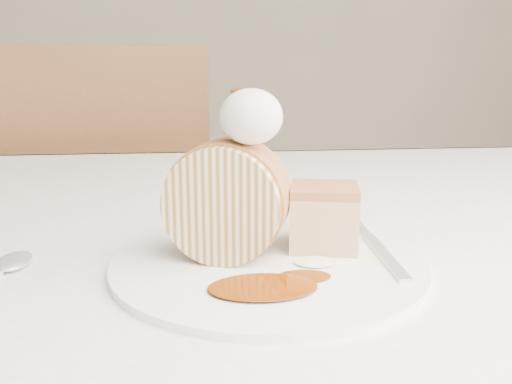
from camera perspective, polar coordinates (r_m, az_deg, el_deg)
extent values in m
cube|color=white|center=(0.67, -1.18, -4.15)|extent=(1.40, 0.90, 0.04)
cube|color=white|center=(1.13, -2.88, -3.00)|extent=(1.40, 0.01, 0.28)
cube|color=brown|center=(1.52, -15.27, -5.00)|extent=(0.56, 0.56, 0.04)
cube|color=brown|center=(1.26, -14.60, 3.25)|extent=(0.44, 0.18, 0.47)
cylinder|color=brown|center=(1.81, -9.66, -9.68)|extent=(0.04, 0.04, 0.44)
cylinder|color=brown|center=(1.77, -21.99, -11.12)|extent=(0.04, 0.04, 0.44)
cylinder|color=brown|center=(1.48, -5.86, -15.23)|extent=(0.04, 0.04, 0.44)
cylinder|color=brown|center=(1.43, -21.36, -17.31)|extent=(0.04, 0.04, 0.44)
cylinder|color=white|center=(0.51, 1.24, -7.16)|extent=(0.33, 0.33, 0.01)
cylinder|color=beige|center=(0.50, -2.97, -0.91)|extent=(0.11, 0.08, 0.10)
cube|color=#B47144|center=(0.53, 6.78, -2.90)|extent=(0.07, 0.07, 0.05)
ellipsoid|color=silver|center=(0.48, -0.49, 7.54)|extent=(0.05, 0.05, 0.05)
ellipsoid|color=#662704|center=(0.48, -1.04, 10.75)|extent=(0.03, 0.02, 0.01)
cube|color=silver|center=(0.52, 12.73, -6.22)|extent=(0.03, 0.16, 0.00)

